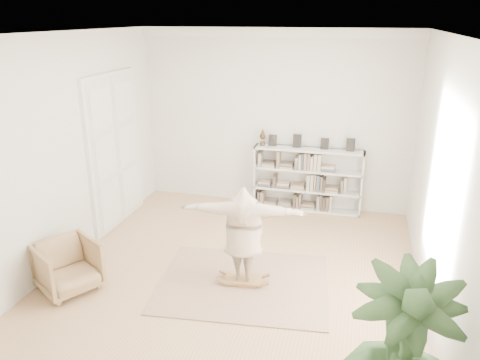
# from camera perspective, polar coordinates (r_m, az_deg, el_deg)

# --- Properties ---
(floor) EXTENTS (6.00, 6.00, 0.00)m
(floor) POSITION_cam_1_polar(r_m,az_deg,el_deg) (7.52, -0.51, -11.07)
(floor) COLOR tan
(floor) RESTS_ON ground
(room_shell) EXTENTS (6.00, 6.00, 6.00)m
(room_shell) POSITION_cam_1_polar(r_m,az_deg,el_deg) (9.35, 4.42, 17.52)
(room_shell) COLOR silver
(room_shell) RESTS_ON floor
(doors) EXTENTS (0.09, 1.78, 2.92)m
(doors) POSITION_cam_1_polar(r_m,az_deg,el_deg) (9.07, -15.00, 3.32)
(doors) COLOR white
(doors) RESTS_ON floor
(bookshelf) EXTENTS (2.20, 0.35, 1.64)m
(bookshelf) POSITION_cam_1_polar(r_m,az_deg,el_deg) (9.65, 8.19, 0.00)
(bookshelf) COLOR silver
(bookshelf) RESTS_ON floor
(armchair) EXTENTS (1.11, 1.11, 0.74)m
(armchair) POSITION_cam_1_polar(r_m,az_deg,el_deg) (7.35, -20.27, -9.84)
(armchair) COLOR tan
(armchair) RESTS_ON floor
(rug) EXTENTS (2.70, 2.26, 0.02)m
(rug) POSITION_cam_1_polar(r_m,az_deg,el_deg) (7.21, 0.40, -12.43)
(rug) COLOR tan
(rug) RESTS_ON floor
(rocker_board) EXTENTS (0.57, 0.38, 0.11)m
(rocker_board) POSITION_cam_1_polar(r_m,az_deg,el_deg) (7.18, 0.40, -12.02)
(rocker_board) COLOR olive
(rocker_board) RESTS_ON rug
(person) EXTENTS (1.84, 0.68, 1.46)m
(person) POSITION_cam_1_polar(r_m,az_deg,el_deg) (6.80, 0.42, -6.31)
(person) COLOR tan
(person) RESTS_ON rocker_board
(houseplant) EXTENTS (1.00, 1.00, 1.77)m
(houseplant) POSITION_cam_1_polar(r_m,az_deg,el_deg) (4.76, 18.91, -19.86)
(houseplant) COLOR #2C4A25
(houseplant) RESTS_ON floor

